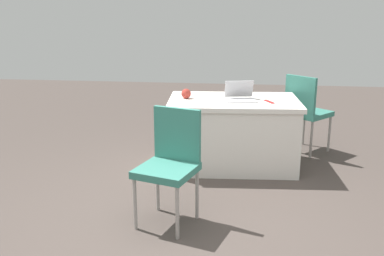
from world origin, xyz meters
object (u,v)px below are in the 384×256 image
Objects in this scene: chair_tucked_right at (306,108)px; scissors_red at (269,102)px; table_foreground at (233,133)px; chair_near_front at (170,159)px; laptop_silver at (240,97)px; yarn_ball at (186,94)px.

scissors_red is at bearing -84.01° from chair_tucked_right.
table_foreground is 8.26× the size of scissors_red.
chair_near_front is 2.38m from chair_tucked_right.
scissors_red is at bearing 167.56° from table_foreground.
chair_near_front is 2.61× the size of laptop_silver.
chair_near_front is 8.83× the size of yarn_ball.
scissors_red is at bearing 161.13° from laptop_silver.
laptop_silver is (0.79, 0.60, 0.25)m from chair_tucked_right.
yarn_ball reaches higher than table_foreground.
chair_tucked_right reaches higher than chair_near_front.
chair_tucked_right is 1.52m from yarn_ball.
yarn_ball is (1.39, 0.57, 0.26)m from chair_tucked_right.
chair_tucked_right is at bearing -157.87° from yarn_ball.
scissors_red reaches higher than table_foreground.
laptop_silver is at bearing -94.28° from chair_near_front.
chair_near_front is 1.59m from scissors_red.
scissors_red is (-0.91, 0.08, -0.05)m from yarn_ball.
chair_near_front reaches higher than table_foreground.
chair_near_front is (0.47, 1.41, 0.16)m from table_foreground.
laptop_silver reaches higher than chair_near_front.
chair_tucked_right is 5.37× the size of scissors_red.
yarn_ball is at bearing -121.76° from scissors_red.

